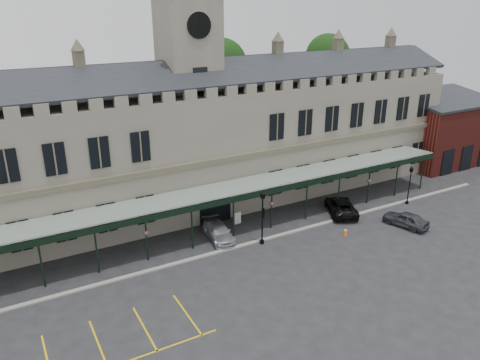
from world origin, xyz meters
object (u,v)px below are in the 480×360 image
car_van (341,206)px  lamp_post_right (410,182)px  traffic_cone (345,231)px  station_building (192,145)px  car_right_a (406,219)px  car_taxi (219,232)px  clock_tower (189,78)px  lamp_post_mid (262,212)px  sign_board (238,218)px

car_van → lamp_post_right: bearing=-165.0°
traffic_cone → station_building: bearing=125.0°
lamp_post_right → car_van: size_ratio=0.78×
car_right_a → station_building: bearing=-60.2°
car_taxi → car_van: (13.18, -1.11, 0.06)m
clock_tower → lamp_post_mid: (1.70, -10.92, -10.08)m
car_taxi → car_right_a: (16.59, -6.34, 0.03)m
clock_tower → sign_board: size_ratio=20.96×
lamp_post_right → car_van: lamp_post_right is taller
car_van → sign_board: bearing=10.8°
clock_tower → car_taxi: clock_tower is taller
clock_tower → car_right_a: size_ratio=5.84×
clock_tower → car_taxi: size_ratio=5.21×
station_building → clock_tower: (0.00, 0.09, 6.64)m
traffic_cone → car_van: size_ratio=0.13×
clock_tower → sign_board: (1.69, -6.49, -12.53)m
lamp_post_right → car_right_a: 5.89m
station_building → car_taxi: 10.10m
lamp_post_right → car_van: (-7.67, 1.57, -1.75)m
clock_tower → car_taxi: (-1.24, -8.27, -12.42)m
car_taxi → clock_tower: bearing=88.2°
clock_tower → lamp_post_right: 24.84m
lamp_post_right → station_building: bearing=151.0°
traffic_cone → car_van: car_van is taller
clock_tower → car_right_a: (15.34, -14.61, -12.39)m
station_building → lamp_post_mid: 11.49m
traffic_cone → clock_tower: bearing=124.8°
lamp_post_mid → car_van: size_ratio=0.95×
sign_board → car_van: bearing=-19.8°
car_right_a → sign_board: bearing=-47.5°
lamp_post_mid → clock_tower: bearing=98.8°
station_building → lamp_post_right: station_building is taller
lamp_post_mid → station_building: bearing=98.9°
clock_tower → sign_board: bearing=-75.4°
traffic_cone → car_right_a: (6.13, -1.38, 0.38)m
station_building → car_right_a: size_ratio=14.13×
lamp_post_right → traffic_cone: 10.86m
clock_tower → lamp_post_right: bearing=-29.2°
station_building → car_taxi: station_building is taller
station_building → lamp_post_mid: bearing=-81.1°
station_building → car_right_a: station_building is taller
station_building → car_van: 16.17m
lamp_post_right → car_taxi: 21.10m
station_building → car_taxi: (-1.24, -8.19, -5.78)m
lamp_post_mid → car_taxi: bearing=138.0°
sign_board → car_taxi: car_taxi is taller
clock_tower → lamp_post_right: (19.60, -10.95, -10.62)m
traffic_cone → sign_board: 10.10m
traffic_cone → sign_board: (-7.51, 6.75, 0.24)m
station_building → traffic_cone: size_ratio=86.64×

